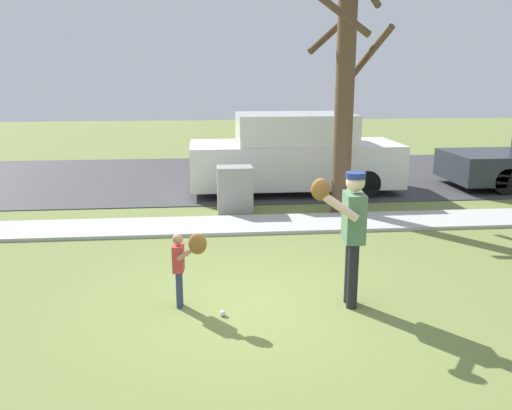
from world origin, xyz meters
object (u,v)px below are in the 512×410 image
(baseball, at_px, (223,313))
(street_tree_near, at_px, (345,83))
(utility_cabinet, at_px, (235,189))
(person_adult, at_px, (350,224))
(person_child, at_px, (185,258))
(parked_van_white, at_px, (294,155))

(baseball, relative_size, street_tree_near, 0.01)
(utility_cabinet, bearing_deg, baseball, -95.05)
(person_adult, height_order, baseball, person_adult)
(baseball, bearing_deg, person_adult, 5.64)
(person_adult, relative_size, street_tree_near, 0.34)
(street_tree_near, bearing_deg, person_child, -124.82)
(utility_cabinet, xyz_separation_m, street_tree_near, (2.19, -0.28, 2.16))
(baseball, height_order, street_tree_near, street_tree_near)
(person_adult, height_order, street_tree_near, street_tree_near)
(baseball, distance_m, parked_van_white, 7.12)
(person_child, height_order, street_tree_near, street_tree_near)
(person_adult, distance_m, utility_cabinet, 4.98)
(person_adult, height_order, utility_cabinet, person_adult)
(parked_van_white, bearing_deg, person_child, 69.46)
(baseball, relative_size, utility_cabinet, 0.08)
(person_adult, bearing_deg, person_child, 0.71)
(person_adult, xyz_separation_m, baseball, (-1.56, -0.15, -1.02))
(person_child, xyz_separation_m, parked_van_white, (2.44, 6.50, 0.25))
(utility_cabinet, bearing_deg, person_child, -100.65)
(utility_cabinet, distance_m, street_tree_near, 3.09)
(person_adult, bearing_deg, baseball, 9.88)
(person_adult, distance_m, baseball, 1.87)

